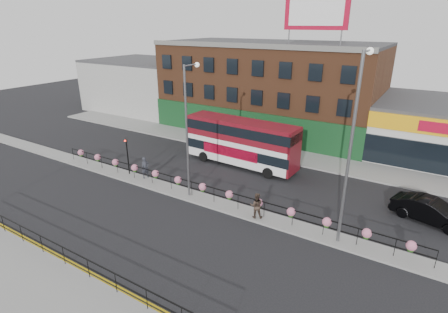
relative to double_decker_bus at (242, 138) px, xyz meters
The scene contains 18 objects.
ground 7.96m from the double_decker_bus, 83.26° to the right, with size 120.00×120.00×0.00m, color black.
south_pavement 19.65m from the double_decker_bus, 87.40° to the right, with size 60.00×4.00×0.15m, color gray.
north_pavement 5.27m from the double_decker_bus, 78.98° to the left, with size 60.00×4.00×0.15m, color gray.
median 7.94m from the double_decker_bus, 83.26° to the right, with size 60.00×1.60×0.15m, color gray.
yellow_line_inner 17.39m from the double_decker_bus, 87.06° to the right, with size 60.00×0.10×0.01m, color gold.
yellow_line_outer 17.56m from the double_decker_bus, 87.09° to the right, with size 60.00×0.10×0.01m, color gold.
brick_building 13.12m from the double_decker_bus, 104.01° to the left, with size 25.00×12.21×10.30m.
warehouse_west 26.54m from the double_decker_bus, 151.79° to the left, with size 15.50×12.00×7.30m.
billboard 13.40m from the double_decker_bus, 65.78° to the left, with size 6.00×0.29×4.40m.
median_railing 7.68m from the double_decker_bus, 83.26° to the right, with size 30.04×0.56×1.23m.
south_railing 17.68m from the double_decker_bus, 93.64° to the right, with size 20.04×0.05×1.12m.
double_decker_bus is the anchor object (origin of this frame).
car 15.61m from the double_decker_bus, ahead, with size 5.12×2.92×1.59m, color black.
pedestrian_a 8.87m from the double_decker_bus, 127.50° to the right, with size 0.65×0.78×1.81m, color #2E3039.
pedestrian_b 9.65m from the double_decker_bus, 55.01° to the right, with size 1.07×0.98×1.78m, color #403027.
lamp_column_west 8.01m from the double_decker_bus, 92.30° to the right, with size 0.35×1.69×9.64m.
lamp_column_east 13.71m from the double_decker_bus, 34.14° to the right, with size 0.39×1.93×11.00m.
traffic_light_median 10.03m from the double_decker_bus, 135.19° to the right, with size 0.15×0.28×3.65m.
Camera 1 is at (13.47, -18.79, 12.35)m, focal length 28.00 mm.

